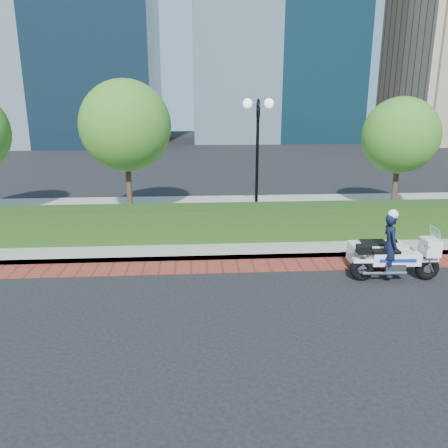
{
  "coord_description": "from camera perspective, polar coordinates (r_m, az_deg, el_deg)",
  "views": [
    {
      "loc": [
        -1.12,
        -9.39,
        4.21
      ],
      "look_at": [
        -0.33,
        2.14,
        1.0
      ],
      "focal_mm": 35.0,
      "sensor_mm": 36.0,
      "label": 1
    }
  ],
  "objects": [
    {
      "name": "ground",
      "position": [
        10.35,
        2.66,
        -8.5
      ],
      "size": [
        120.0,
        120.0,
        0.0
      ],
      "primitive_type": "plane",
      "color": "black",
      "rests_on": "ground"
    },
    {
      "name": "police_motorcycle",
      "position": [
        11.66,
        20.53,
        -3.47
      ],
      "size": [
        2.22,
        1.57,
        1.79
      ],
      "rotation": [
        0.0,
        0.0,
        -0.04
      ],
      "color": "black",
      "rests_on": "ground"
    },
    {
      "name": "lamppost",
      "position": [
        14.79,
        4.4,
        10.63
      ],
      "size": [
        1.02,
        0.7,
        4.21
      ],
      "color": "black",
      "rests_on": "sidewalk"
    },
    {
      "name": "tree_b",
      "position": [
        16.08,
        -12.74,
        12.39
      ],
      "size": [
        3.2,
        3.2,
        4.89
      ],
      "color": "#332319",
      "rests_on": "sidewalk"
    },
    {
      "name": "tree_c",
      "position": [
        17.66,
        22.04,
        10.65
      ],
      "size": [
        2.8,
        2.8,
        4.3
      ],
      "color": "#332319",
      "rests_on": "sidewalk"
    },
    {
      "name": "sidewalk",
      "position": [
        15.97,
        0.22,
        0.52
      ],
      "size": [
        60.0,
        8.0,
        0.15
      ],
      "primitive_type": "cube",
      "color": "gray",
      "rests_on": "ground"
    },
    {
      "name": "brick_strip",
      "position": [
        11.72,
        1.82,
        -5.5
      ],
      "size": [
        60.0,
        1.0,
        0.01
      ],
      "primitive_type": "cube",
      "color": "maroon",
      "rests_on": "ground"
    },
    {
      "name": "hedge_main",
      "position": [
        13.51,
        0.96,
        0.25
      ],
      "size": [
        18.0,
        1.2,
        1.0
      ],
      "primitive_type": "cube",
      "color": "black",
      "rests_on": "sidewalk"
    }
  ]
}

